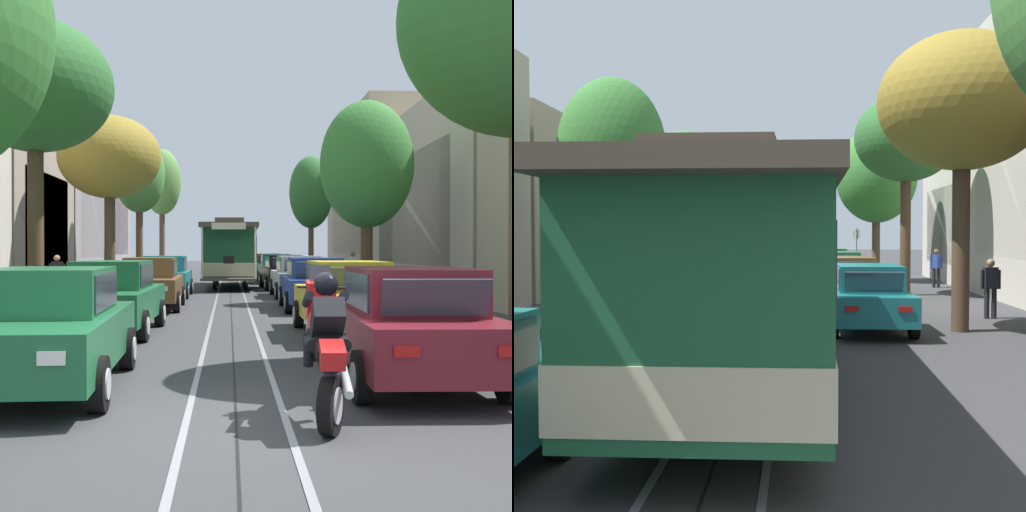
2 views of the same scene
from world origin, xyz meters
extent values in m
plane|color=#38383A|center=(0.00, 18.78, 0.00)|extent=(160.00, 160.00, 0.00)
cube|color=gray|center=(-0.53, 21.48, 0.01)|extent=(0.08, 54.95, 0.01)
cube|color=gray|center=(0.53, 21.48, 0.01)|extent=(0.08, 54.95, 0.01)
cube|color=black|center=(0.00, 21.48, 0.00)|extent=(0.03, 54.95, 0.01)
cube|color=beige|center=(-10.24, 2.70, 3.03)|extent=(5.01, 9.09, 6.06)
cube|color=#2D3842|center=(-7.75, 2.70, 2.73)|extent=(0.04, 6.57, 3.63)
cube|color=#2D3842|center=(-7.75, 12.09, 4.58)|extent=(0.04, 6.57, 6.11)
cube|color=tan|center=(10.58, 5.83, 3.37)|extent=(5.69, 15.35, 6.74)
cube|color=#2D3842|center=(7.75, 5.83, 3.03)|extent=(0.04, 10.96, 4.04)
cube|color=#1E6038|center=(-2.46, 1.77, 0.65)|extent=(1.93, 4.35, 0.66)
cube|color=#1E6038|center=(-2.47, 1.92, 1.28)|extent=(1.54, 2.11, 0.60)
cube|color=#2D3842|center=(-2.44, 1.08, 1.26)|extent=(1.34, 0.26, 0.47)
cube|color=#2D3842|center=(-2.50, 3.10, 1.26)|extent=(1.30, 0.24, 0.45)
cube|color=#2D3842|center=(-1.72, 1.95, 1.28)|extent=(0.09, 1.81, 0.47)
cube|color=#2D3842|center=(-3.21, 1.90, 1.28)|extent=(0.09, 1.81, 0.47)
cube|color=white|center=(-1.84, -0.37, 0.75)|extent=(0.28, 0.05, 0.14)
cube|color=#B21414|center=(-1.97, 3.95, 0.75)|extent=(0.28, 0.05, 0.12)
cube|color=white|center=(-2.95, -0.40, 0.75)|extent=(0.28, 0.05, 0.14)
cube|color=#B21414|center=(-3.09, 3.91, 0.75)|extent=(0.28, 0.05, 0.12)
cylinder|color=black|center=(-1.54, 0.47, 0.32)|extent=(0.22, 0.65, 0.64)
cylinder|color=silver|center=(-1.43, 0.47, 0.32)|extent=(0.03, 0.35, 0.35)
cylinder|color=black|center=(-3.30, 0.41, 0.32)|extent=(0.22, 0.65, 0.64)
cylinder|color=silver|center=(-3.41, 0.41, 0.32)|extent=(0.03, 0.35, 0.35)
cylinder|color=black|center=(-1.62, 3.13, 0.32)|extent=(0.22, 0.65, 0.64)
cylinder|color=silver|center=(-1.51, 3.14, 0.32)|extent=(0.03, 0.35, 0.35)
cylinder|color=black|center=(-3.38, 3.08, 0.32)|extent=(0.22, 0.65, 0.64)
cylinder|color=silver|center=(-3.49, 3.07, 0.32)|extent=(0.03, 0.35, 0.35)
cube|color=#1E6038|center=(-2.62, 7.45, 0.65)|extent=(1.90, 4.34, 0.66)
cube|color=#1E6038|center=(-2.62, 7.60, 1.28)|extent=(1.52, 2.10, 0.60)
cube|color=#2D3842|center=(-2.64, 6.77, 1.26)|extent=(1.34, 0.25, 0.47)
cube|color=#2D3842|center=(-2.59, 8.79, 1.26)|extent=(1.30, 0.23, 0.45)
cube|color=#2D3842|center=(-1.87, 7.59, 1.28)|extent=(0.07, 1.81, 0.47)
cube|color=#2D3842|center=(-3.37, 7.62, 1.28)|extent=(0.07, 1.81, 0.47)
cube|color=white|center=(-2.11, 5.28, 0.75)|extent=(0.28, 0.05, 0.14)
cube|color=#B21414|center=(-2.02, 9.60, 0.75)|extent=(0.28, 0.05, 0.12)
cube|color=white|center=(-3.23, 5.31, 0.75)|extent=(0.28, 0.05, 0.14)
cube|color=#B21414|center=(-3.13, 9.63, 0.75)|extent=(0.28, 0.05, 0.12)
cylinder|color=black|center=(-1.77, 6.10, 0.32)|extent=(0.21, 0.64, 0.64)
cylinder|color=silver|center=(-1.66, 6.10, 0.32)|extent=(0.03, 0.35, 0.35)
cylinder|color=black|center=(-3.53, 6.14, 0.32)|extent=(0.21, 0.64, 0.64)
cylinder|color=silver|center=(-3.64, 6.14, 0.32)|extent=(0.03, 0.35, 0.35)
cylinder|color=black|center=(-1.71, 8.77, 0.32)|extent=(0.21, 0.64, 0.64)
cylinder|color=silver|center=(-1.60, 8.76, 0.32)|extent=(0.03, 0.35, 0.35)
cylinder|color=black|center=(-3.47, 8.81, 0.32)|extent=(0.21, 0.64, 0.64)
cylinder|color=silver|center=(-3.58, 8.81, 0.32)|extent=(0.03, 0.35, 0.35)
cube|color=brown|center=(-2.49, 13.48, 0.65)|extent=(1.86, 4.32, 0.66)
cube|color=brown|center=(-2.49, 13.63, 1.28)|extent=(1.50, 2.08, 0.60)
cube|color=#2D3842|center=(-2.48, 12.79, 1.26)|extent=(1.33, 0.24, 0.47)
cube|color=#2D3842|center=(-2.51, 14.81, 1.26)|extent=(1.30, 0.22, 0.45)
cube|color=#2D3842|center=(-1.74, 13.64, 1.28)|extent=(0.05, 1.81, 0.47)
cube|color=#2D3842|center=(-3.24, 13.62, 1.28)|extent=(0.05, 1.81, 0.47)
cube|color=white|center=(-1.90, 11.33, 0.75)|extent=(0.28, 0.04, 0.14)
cube|color=#B21414|center=(-1.96, 15.65, 0.75)|extent=(0.28, 0.04, 0.12)
cube|color=white|center=(-3.02, 11.31, 0.75)|extent=(0.28, 0.04, 0.14)
cube|color=#B21414|center=(-3.08, 15.63, 0.75)|extent=(0.28, 0.04, 0.12)
cylinder|color=black|center=(-1.59, 12.16, 0.32)|extent=(0.21, 0.64, 0.64)
cylinder|color=silver|center=(-1.48, 12.16, 0.32)|extent=(0.02, 0.35, 0.35)
cylinder|color=black|center=(-3.35, 12.13, 0.32)|extent=(0.21, 0.64, 0.64)
cylinder|color=silver|center=(-3.46, 12.13, 0.32)|extent=(0.02, 0.35, 0.35)
cylinder|color=black|center=(-1.63, 14.82, 0.32)|extent=(0.21, 0.64, 0.64)
cylinder|color=silver|center=(-1.52, 14.82, 0.32)|extent=(0.02, 0.35, 0.35)
cylinder|color=black|center=(-3.39, 14.80, 0.32)|extent=(0.21, 0.64, 0.64)
cylinder|color=silver|center=(-3.50, 14.80, 0.32)|extent=(0.02, 0.35, 0.35)
cube|color=#196B70|center=(-2.53, 18.71, 0.65)|extent=(1.82, 4.31, 0.66)
cube|color=#196B70|center=(-2.53, 18.86, 1.28)|extent=(1.48, 2.07, 0.60)
cube|color=#2D3842|center=(-2.54, 18.02, 1.26)|extent=(1.33, 0.23, 0.47)
cube|color=#2D3842|center=(-2.53, 20.04, 1.26)|extent=(1.30, 0.20, 0.45)
cube|color=#2D3842|center=(-1.79, 18.86, 1.28)|extent=(0.04, 1.81, 0.47)
cube|color=#2D3842|center=(-3.28, 18.86, 1.28)|extent=(0.04, 1.81, 0.47)
cube|color=white|center=(-1.98, 16.55, 0.75)|extent=(0.28, 0.04, 0.14)
cube|color=#B21414|center=(-1.97, 20.87, 0.75)|extent=(0.28, 0.04, 0.12)
cube|color=white|center=(-3.10, 16.55, 0.75)|extent=(0.28, 0.04, 0.14)
cube|color=#B21414|center=(-3.08, 20.87, 0.75)|extent=(0.28, 0.04, 0.12)
cylinder|color=black|center=(-1.66, 17.37, 0.32)|extent=(0.20, 0.64, 0.64)
cylinder|color=silver|center=(-1.55, 17.37, 0.32)|extent=(0.02, 0.35, 0.35)
cylinder|color=black|center=(-3.42, 17.38, 0.32)|extent=(0.20, 0.64, 0.64)
cylinder|color=silver|center=(-3.53, 17.38, 0.32)|extent=(0.02, 0.35, 0.35)
cylinder|color=black|center=(-1.65, 20.04, 0.32)|extent=(0.20, 0.64, 0.64)
cylinder|color=silver|center=(-1.54, 20.04, 0.32)|extent=(0.02, 0.35, 0.35)
cylinder|color=black|center=(-3.41, 20.04, 0.32)|extent=(0.20, 0.64, 0.64)
cylinder|color=silver|center=(-3.52, 20.04, 0.32)|extent=(0.02, 0.35, 0.35)
cube|color=maroon|center=(2.40, 2.06, 0.65)|extent=(1.88, 4.33, 0.66)
cube|color=maroon|center=(2.40, 1.91, 1.28)|extent=(1.51, 2.09, 0.60)
cube|color=#2D3842|center=(2.41, 2.75, 1.26)|extent=(1.34, 0.25, 0.47)
cube|color=#2D3842|center=(2.37, 0.73, 1.26)|extent=(1.30, 0.22, 0.45)
cube|color=#2D3842|center=(1.65, 1.92, 1.28)|extent=(0.06, 1.81, 0.47)
cube|color=#2D3842|center=(3.14, 1.90, 1.28)|extent=(0.06, 1.81, 0.47)
cube|color=white|center=(1.88, 4.23, 0.75)|extent=(0.28, 0.05, 0.14)
cube|color=#B21414|center=(1.80, -0.09, 0.75)|extent=(0.28, 0.05, 0.12)
cube|color=white|center=(3.00, 4.21, 0.75)|extent=(0.28, 0.05, 0.14)
cube|color=#B21414|center=(2.92, -0.11, 0.75)|extent=(0.28, 0.05, 0.12)
cylinder|color=black|center=(1.54, 3.41, 0.32)|extent=(0.21, 0.64, 0.64)
cylinder|color=silver|center=(1.43, 3.41, 0.32)|extent=(0.03, 0.35, 0.35)
cylinder|color=black|center=(3.30, 3.38, 0.32)|extent=(0.21, 0.64, 0.64)
cylinder|color=silver|center=(3.41, 3.37, 0.32)|extent=(0.03, 0.35, 0.35)
cylinder|color=black|center=(1.49, 0.74, 0.32)|extent=(0.21, 0.64, 0.64)
cylinder|color=silver|center=(1.38, 0.75, 0.32)|extent=(0.03, 0.35, 0.35)
cylinder|color=black|center=(3.25, 0.71, 0.32)|extent=(0.21, 0.64, 0.64)
cylinder|color=silver|center=(3.36, 0.71, 0.32)|extent=(0.03, 0.35, 0.35)
cube|color=gold|center=(2.44, 7.06, 0.65)|extent=(1.81, 4.30, 0.66)
cube|color=gold|center=(2.44, 6.91, 1.28)|extent=(1.48, 2.07, 0.60)
cube|color=#2D3842|center=(2.43, 7.75, 1.26)|extent=(1.33, 0.22, 0.47)
cube|color=#2D3842|center=(2.44, 5.73, 1.26)|extent=(1.30, 0.20, 0.45)
cube|color=#2D3842|center=(1.69, 6.91, 1.28)|extent=(0.03, 1.81, 0.47)
cube|color=#2D3842|center=(3.18, 6.91, 1.28)|extent=(0.03, 1.81, 0.47)
cube|color=white|center=(1.87, 9.22, 0.75)|extent=(0.28, 0.04, 0.14)
cube|color=#B21414|center=(1.88, 4.90, 0.75)|extent=(0.28, 0.04, 0.12)
cube|color=white|center=(2.99, 9.22, 0.75)|extent=(0.28, 0.04, 0.14)
cube|color=#B21414|center=(3.00, 4.90, 0.75)|extent=(0.28, 0.04, 0.12)
cylinder|color=black|center=(1.55, 8.39, 0.32)|extent=(0.20, 0.64, 0.64)
cylinder|color=silver|center=(1.44, 8.39, 0.32)|extent=(0.02, 0.35, 0.35)
cylinder|color=black|center=(3.31, 8.40, 0.32)|extent=(0.20, 0.64, 0.64)
cylinder|color=silver|center=(3.42, 8.40, 0.32)|extent=(0.02, 0.35, 0.35)
cylinder|color=black|center=(1.56, 5.73, 0.32)|extent=(0.20, 0.64, 0.64)
cylinder|color=silver|center=(1.45, 5.73, 0.32)|extent=(0.02, 0.35, 0.35)
cylinder|color=black|center=(3.32, 5.73, 0.32)|extent=(0.20, 0.64, 0.64)
cylinder|color=silver|center=(3.43, 5.73, 0.32)|extent=(0.02, 0.35, 0.35)
cube|color=#233D93|center=(2.52, 13.03, 0.65)|extent=(1.87, 4.33, 0.66)
cube|color=#233D93|center=(2.52, 12.88, 1.28)|extent=(1.51, 2.09, 0.60)
cube|color=#2D3842|center=(2.53, 13.71, 1.26)|extent=(1.34, 0.24, 0.47)
cube|color=#2D3842|center=(2.50, 11.69, 1.26)|extent=(1.30, 0.22, 0.45)
cube|color=#2D3842|center=(1.77, 12.89, 1.28)|extent=(0.06, 1.81, 0.47)
cube|color=#2D3842|center=(3.27, 12.86, 1.28)|extent=(0.06, 1.81, 0.47)
cube|color=white|center=(2.00, 15.19, 0.75)|extent=(0.28, 0.04, 0.14)
cube|color=#B21414|center=(1.93, 10.88, 0.75)|extent=(0.28, 0.04, 0.12)
cube|color=white|center=(3.12, 15.18, 0.75)|extent=(0.28, 0.04, 0.14)
cube|color=#B21414|center=(3.04, 10.86, 0.75)|extent=(0.28, 0.04, 0.12)
cylinder|color=black|center=(1.66, 14.37, 0.32)|extent=(0.21, 0.64, 0.64)
cylinder|color=silver|center=(1.55, 14.38, 0.32)|extent=(0.03, 0.35, 0.35)
cylinder|color=black|center=(3.42, 14.34, 0.32)|extent=(0.21, 0.64, 0.64)
cylinder|color=silver|center=(3.53, 14.34, 0.32)|extent=(0.03, 0.35, 0.35)
cylinder|color=black|center=(1.62, 11.71, 0.32)|extent=(0.21, 0.64, 0.64)
cylinder|color=silver|center=(1.51, 11.71, 0.32)|extent=(0.03, 0.35, 0.35)
cylinder|color=black|center=(3.38, 11.68, 0.32)|extent=(0.21, 0.64, 0.64)
cylinder|color=silver|center=(3.49, 11.68, 0.32)|extent=(0.03, 0.35, 0.35)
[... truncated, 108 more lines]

